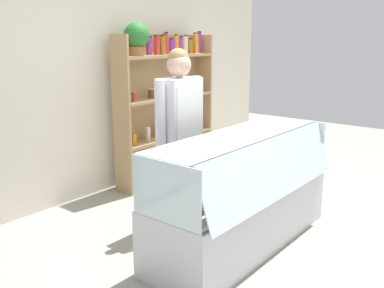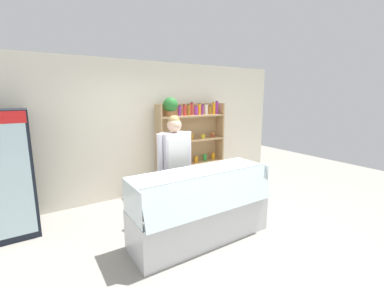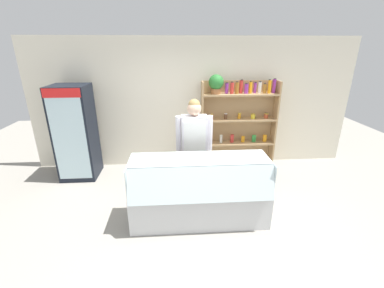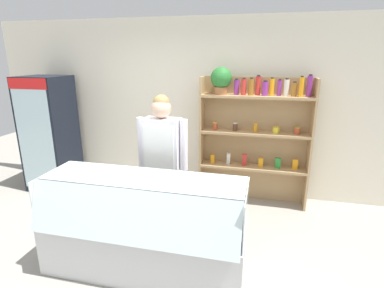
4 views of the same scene
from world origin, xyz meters
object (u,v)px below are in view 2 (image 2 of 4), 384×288
at_px(drinks_fridge, 6,174).
at_px(shelving_unit, 188,136).
at_px(shop_clerk, 175,159).
at_px(deli_display_case, 201,218).

relative_size(drinks_fridge, shelving_unit, 0.92).
distance_m(shelving_unit, shop_clerk, 1.48).
xyz_separation_m(shelving_unit, shop_clerk, (-0.95, -1.13, -0.14)).
xyz_separation_m(drinks_fridge, deli_display_case, (2.27, -1.60, -0.61)).
bearing_deg(shelving_unit, shop_clerk, -129.92).
relative_size(drinks_fridge, deli_display_case, 0.91).
bearing_deg(drinks_fridge, shop_clerk, -21.89).
height_order(shelving_unit, deli_display_case, shelving_unit).
bearing_deg(deli_display_case, shelving_unit, 63.21).
height_order(deli_display_case, shop_clerk, shop_clerk).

